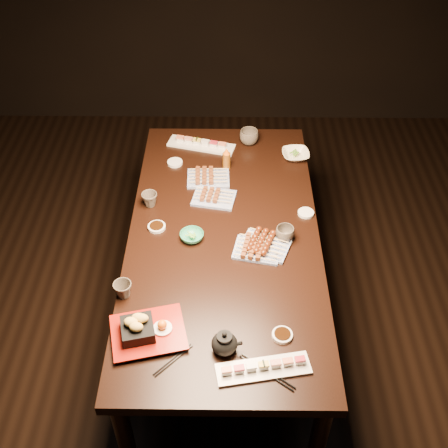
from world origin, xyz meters
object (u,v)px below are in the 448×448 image
Objects in this scene: yakitori_plate_right at (257,247)px; teacup_mid_right at (285,234)px; yakitori_plate_center at (214,195)px; teacup_far_left at (150,200)px; dining_table at (224,287)px; sushi_platter_far at (201,143)px; edamame_bowl_green at (192,236)px; edamame_bowl_cream at (296,155)px; tempura_tray at (147,327)px; teapot at (224,342)px; sushi_platter_near at (263,367)px; teacup_near_left at (123,290)px; teacup_far_right at (249,137)px; condiment_bottle at (226,158)px; yakitori_plate_left at (208,175)px.

teacup_mid_right reaches higher than yakitori_plate_right.
teacup_far_left reaches higher than yakitori_plate_center.
dining_table is 4.75× the size of sushi_platter_far.
edamame_bowl_green is 0.85m from edamame_bowl_cream.
dining_table is 0.78m from tempura_tray.
teacup_far_left is at bearing 120.65° from teapot.
edamame_bowl_green is at bearing 103.33° from sushi_platter_near.
yakitori_plate_center is 0.42m from yakitori_plate_right.
teacup_far_right is (0.55, 1.13, 0.01)m from teacup_near_left.
condiment_bottle reaches higher than dining_table.
teapot is at bearing -75.28° from yakitori_plate_center.
sushi_platter_near is 0.77m from edamame_bowl_green.
teapot reaches higher than edamame_bowl_green.
teacup_far_left is at bearing 160.55° from yakitori_plate_right.
yakitori_plate_center is at bearing 100.62° from teapot.
sushi_platter_near is 1.62× the size of yakitori_plate_left.
sushi_platter_far is at bearing 108.70° from dining_table.
sushi_platter_near is 0.63m from yakitori_plate_right.
tempura_tray is 0.80m from teacup_mid_right.
teacup_near_left is 0.99m from condiment_bottle.
dining_table is 0.77m from teapot.
sushi_platter_far is at bearing 89.03° from edamame_bowl_green.
edamame_bowl_green is at bearing -179.42° from teacup_mid_right.
yakitori_plate_right is 1.61× the size of condiment_bottle.
yakitori_plate_right is at bearing 124.05° from sushi_platter_far.
teacup_near_left is at bearing -128.95° from edamame_bowl_cream.
sushi_platter_far is at bearing 119.25° from teacup_mid_right.
teacup_far_right reaches higher than yakitori_plate_center.
edamame_bowl_cream is 1.23× the size of teapot.
yakitori_plate_right is at bearing 25.18° from teacup_near_left.
dining_table is 20.54× the size of teacup_mid_right.
teacup_far_left is (-0.22, 0.24, 0.02)m from edamame_bowl_green.
edamame_bowl_green is 0.43m from teacup_mid_right.
edamame_bowl_cream is at bearing 70.13° from sushi_platter_near.
yakitori_plate_right is 1.96× the size of teacup_far_right.
yakitori_plate_right is 0.73× the size of tempura_tray.
yakitori_plate_left is 0.35m from teacup_far_left.
yakitori_plate_center is 0.53m from teacup_far_right.
sushi_platter_far is 1.73× the size of yakitori_plate_left.
teacup_near_left reaches higher than edamame_bowl_green.
teacup_mid_right is at bearing 69.63° from sushi_platter_near.
yakitori_plate_right reaches higher than sushi_platter_far.
edamame_bowl_green is (-0.31, 0.70, -0.00)m from sushi_platter_near.
teacup_far_left reaches higher than yakitori_plate_left.
teapot is at bearing -25.57° from tempura_tray.
yakitori_plate_center is 1.61× the size of condiment_bottle.
yakitori_plate_center is 0.44m from teacup_mid_right.
yakitori_plate_right is at bearing 80.14° from sushi_platter_near.
yakitori_plate_center is 0.73m from teacup_near_left.
teacup_far_left is 0.74× the size of teacup_far_right.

